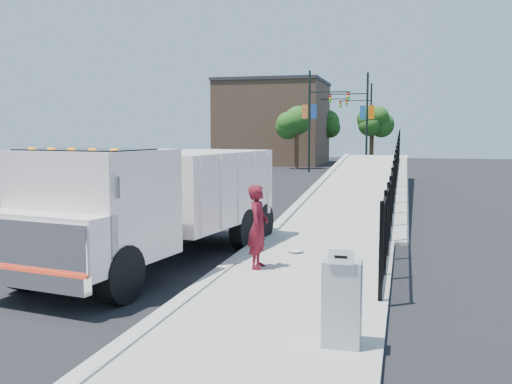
# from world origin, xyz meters

# --- Properties ---
(ground) EXTENTS (120.00, 120.00, 0.00)m
(ground) POSITION_xyz_m (0.00, 0.00, 0.00)
(ground) COLOR black
(ground) RESTS_ON ground
(sidewalk) EXTENTS (3.55, 12.00, 0.12)m
(sidewalk) POSITION_xyz_m (1.93, -2.00, 0.06)
(sidewalk) COLOR #9E998E
(sidewalk) RESTS_ON ground
(curb) EXTENTS (0.30, 12.00, 0.16)m
(curb) POSITION_xyz_m (0.00, -2.00, 0.08)
(curb) COLOR #ADAAA3
(curb) RESTS_ON ground
(ramp) EXTENTS (3.95, 24.06, 3.19)m
(ramp) POSITION_xyz_m (2.12, 16.00, 0.00)
(ramp) COLOR #9E998E
(ramp) RESTS_ON ground
(iron_fence) EXTENTS (0.10, 28.00, 1.80)m
(iron_fence) POSITION_xyz_m (3.55, 12.00, 0.90)
(iron_fence) COLOR black
(iron_fence) RESTS_ON ground
(truck) EXTENTS (3.97, 8.78, 2.90)m
(truck) POSITION_xyz_m (-1.86, 0.07, 1.63)
(truck) COLOR black
(truck) RESTS_ON ground
(worker) EXTENTS (0.49, 0.71, 1.90)m
(worker) POSITION_xyz_m (0.74, -0.08, 1.07)
(worker) COLOR maroon
(worker) RESTS_ON sidewalk
(utility_cabinet) EXTENTS (0.55, 0.40, 1.25)m
(utility_cabinet) POSITION_xyz_m (3.10, -4.38, 0.75)
(utility_cabinet) COLOR gray
(utility_cabinet) RESTS_ON sidewalk
(arrow_sign) EXTENTS (0.35, 0.04, 0.22)m
(arrow_sign) POSITION_xyz_m (3.10, -4.60, 1.48)
(arrow_sign) COLOR white
(arrow_sign) RESTS_ON utility_cabinet
(debris) EXTENTS (0.41, 0.41, 0.10)m
(debris) POSITION_xyz_m (1.27, 1.76, 0.17)
(debris) COLOR silver
(debris) RESTS_ON sidewalk
(light_pole_0) EXTENTS (3.78, 0.22, 8.00)m
(light_pole_0) POSITION_xyz_m (-3.20, 32.64, 4.36)
(light_pole_0) COLOR black
(light_pole_0) RESTS_ON ground
(light_pole_1) EXTENTS (3.78, 0.22, 8.00)m
(light_pole_1) POSITION_xyz_m (0.52, 35.29, 4.36)
(light_pole_1) COLOR black
(light_pole_1) RESTS_ON ground
(light_pole_2) EXTENTS (3.77, 0.22, 8.00)m
(light_pole_2) POSITION_xyz_m (-4.28, 42.27, 4.36)
(light_pole_2) COLOR black
(light_pole_2) RESTS_ON ground
(light_pole_3) EXTENTS (3.78, 0.22, 8.00)m
(light_pole_3) POSITION_xyz_m (0.21, 45.92, 4.36)
(light_pole_3) COLOR black
(light_pole_3) RESTS_ON ground
(tree_0) EXTENTS (2.46, 2.46, 5.23)m
(tree_0) POSITION_xyz_m (-5.11, 35.83, 3.94)
(tree_0) COLOR #382314
(tree_0) RESTS_ON ground
(tree_1) EXTENTS (2.07, 2.07, 5.04)m
(tree_1) POSITION_xyz_m (1.04, 39.26, 3.89)
(tree_1) COLOR #382314
(tree_1) RESTS_ON ground
(tree_2) EXTENTS (2.60, 2.60, 5.30)m
(tree_2) POSITION_xyz_m (-4.18, 48.51, 3.94)
(tree_2) COLOR #382314
(tree_2) RESTS_ON ground
(building) EXTENTS (10.00, 10.00, 8.00)m
(building) POSITION_xyz_m (-9.00, 44.00, 4.00)
(building) COLOR #8C664C
(building) RESTS_ON ground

